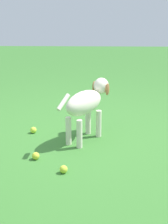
{
  "coord_description": "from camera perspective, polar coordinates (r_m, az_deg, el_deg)",
  "views": [
    {
      "loc": [
        3.08,
        0.08,
        1.36
      ],
      "look_at": [
        -0.03,
        -0.01,
        0.3
      ],
      "focal_mm": 53.93,
      "sensor_mm": 36.0,
      "label": 1
    }
  ],
  "objects": [
    {
      "name": "tennis_ball_4",
      "position": [
        3.03,
        -8.19,
        -7.37
      ],
      "size": [
        0.07,
        0.07,
        0.07
      ],
      "primitive_type": "sphere",
      "color": "#CFD839",
      "rests_on": "ground"
    },
    {
      "name": "dog",
      "position": [
        3.31,
        0.5,
        1.63
      ],
      "size": [
        0.74,
        0.52,
        0.58
      ],
      "rotation": [
        0.0,
        0.0,
        2.56
      ],
      "color": "silver",
      "rests_on": "ground"
    },
    {
      "name": "tennis_ball_3",
      "position": [
        2.79,
        -3.48,
        -9.66
      ],
      "size": [
        0.07,
        0.07,
        0.07
      ],
      "primitive_type": "sphere",
      "color": "#C2D73A",
      "rests_on": "ground"
    },
    {
      "name": "ground",
      "position": [
        3.37,
        0.16,
        -5.02
      ],
      "size": [
        14.0,
        14.0,
        0.0
      ],
      "primitive_type": "plane",
      "color": "#38722D"
    },
    {
      "name": "tennis_ball_1",
      "position": [
        3.61,
        -8.57,
        -3.04
      ],
      "size": [
        0.07,
        0.07,
        0.07
      ],
      "primitive_type": "sphere",
      "color": "#C9E43D",
      "rests_on": "ground"
    }
  ]
}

